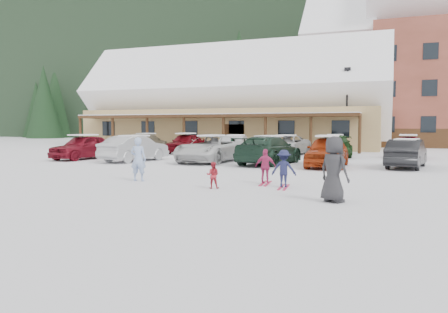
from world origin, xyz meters
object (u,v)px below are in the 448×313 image
at_px(adult_skier, 138,159).
at_px(parked_car_1, 135,148).
at_px(child_magenta, 266,166).
at_px(parked_car_9, 236,145).
at_px(lamp_post, 347,104).
at_px(child_navy, 284,169).
at_px(parked_car_10, 286,145).
at_px(parked_car_12, 408,147).
at_px(toddler_red, 213,175).
at_px(parked_car_8, 186,143).
at_px(parked_car_2, 211,149).
at_px(parked_car_4, 327,151).
at_px(bystander_dark, 334,169).
at_px(day_lodge, 232,107).
at_px(parked_car_0, 83,147).
at_px(parked_car_7, 146,142).
at_px(parked_car_11, 335,146).
at_px(parked_car_3, 269,150).
at_px(parked_car_5, 406,154).

relative_size(adult_skier, parked_car_1, 0.36).
distance_m(child_magenta, parked_car_9, 15.77).
relative_size(lamp_post, child_navy, 5.42).
xyz_separation_m(parked_car_10, parked_car_12, (7.90, -0.19, 0.04)).
height_order(toddler_red, parked_car_8, parked_car_8).
height_order(parked_car_2, parked_car_9, parked_car_2).
bearing_deg(parked_car_4, child_magenta, -99.67).
bearing_deg(toddler_red, bystander_dark, 148.23).
distance_m(day_lodge, lamp_post, 11.97).
bearing_deg(day_lodge, child_magenta, -67.99).
distance_m(toddler_red, parked_car_0, 15.11).
distance_m(toddler_red, parked_car_10, 17.05).
bearing_deg(parked_car_1, parked_car_12, -142.01).
distance_m(parked_car_1, parked_car_10, 10.92).
distance_m(adult_skier, parked_car_7, 19.19).
bearing_deg(day_lodge, parked_car_2, -73.97).
bearing_deg(parked_car_11, parked_car_3, 61.42).
bearing_deg(parked_car_8, parked_car_12, 0.13).
bearing_deg(parked_car_10, lamp_post, 70.90).
distance_m(lamp_post, toddler_red, 24.30).
height_order(bystander_dark, parked_car_8, bystander_dark).
bearing_deg(parked_car_8, parked_car_3, -41.04).
height_order(child_magenta, parked_car_9, parked_car_9).
height_order(lamp_post, parked_car_1, lamp_post).
bearing_deg(parked_car_1, parked_car_11, -132.50).
xyz_separation_m(lamp_post, adult_skier, (-5.46, -23.14, -3.00)).
distance_m(bystander_dark, parked_car_1, 15.89).
bearing_deg(parked_car_4, parked_car_7, 150.90).
distance_m(parked_car_0, parked_car_1, 3.80).
relative_size(parked_car_7, parked_car_8, 1.13).
bearing_deg(parked_car_11, adult_skier, 62.78).
height_order(day_lodge, parked_car_12, day_lodge).
height_order(parked_car_0, parked_car_9, parked_car_0).
bearing_deg(parked_car_5, parked_car_10, -33.94).
bearing_deg(child_magenta, child_navy, 133.46).
distance_m(bystander_dark, parked_car_2, 13.59).
bearing_deg(parked_car_7, day_lodge, -112.87).
bearing_deg(parked_car_9, parked_car_3, 114.49).
bearing_deg(child_magenta, parked_car_12, -115.05).
relative_size(adult_skier, parked_car_4, 0.36).
relative_size(parked_car_3, parked_car_4, 1.14).
distance_m(child_navy, bystander_dark, 2.95).
xyz_separation_m(parked_car_4, parked_car_10, (-3.87, 7.96, -0.08)).
distance_m(lamp_post, parked_car_7, 16.63).
bearing_deg(parked_car_8, adult_skier, -70.86).
bearing_deg(parked_car_8, bystander_dark, -54.56).
relative_size(child_magenta, parked_car_2, 0.23).
height_order(day_lodge, parked_car_7, day_lodge).
bearing_deg(parked_car_5, adult_skier, 52.80).
bearing_deg(parked_car_2, parked_car_8, 129.82).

